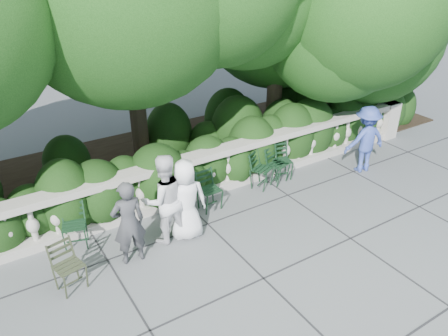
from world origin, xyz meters
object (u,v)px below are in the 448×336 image
person_woman_grey (129,223)px  person_casual_man (164,199)px  chair_c (214,212)px  person_older_blue (365,139)px  chair_f (283,181)px  chair_e (282,184)px  chair_weathered (78,293)px  person_businessman (186,200)px  chair_d (267,189)px  chair_b (78,251)px

person_woman_grey → person_casual_man: bearing=-160.6°
chair_c → person_older_blue: bearing=-7.4°
chair_f → person_woman_grey: 4.08m
chair_e → chair_weathered: same height
chair_f → chair_weathered: size_ratio=1.00×
person_businessman → chair_d: bearing=-148.1°
chair_weathered → person_casual_man: bearing=2.7°
person_businessman → person_woman_grey: person_businessman is taller
chair_d → chair_weathered: bearing=166.7°
person_woman_grey → chair_b: bearing=-42.2°
chair_c → person_casual_man: 1.49m
chair_d → person_businessman: 2.49m
chair_f → chair_weathered: bearing=-154.1°
chair_b → chair_d: bearing=16.7°
chair_weathered → chair_c: bearing=2.1°
chair_f → person_casual_man: person_casual_man is taller
chair_e → person_older_blue: size_ratio=0.53×
person_businessman → person_casual_man: size_ratio=0.91×
person_woman_grey → chair_weathered: bearing=18.5°
chair_b → person_businessman: person_businessman is taller
chair_b → chair_weathered: (-0.29, -1.04, 0.00)m
chair_weathered → person_casual_man: (1.79, 0.51, 0.85)m
chair_d → person_casual_man: 2.82m
chair_b → chair_d: same height
chair_d → person_older_blue: bearing=-37.0°
chair_b → person_older_blue: (6.58, -0.55, 0.79)m
chair_b → person_woman_grey: (0.74, -0.75, 0.77)m
person_casual_man → person_older_blue: 5.08m
chair_f → chair_c: bearing=-159.3°
chair_c → person_older_blue: person_older_blue is taller
chair_f → person_older_blue: 2.14m
chair_weathered → person_woman_grey: bearing=2.3°
person_casual_man → chair_d: bearing=-165.9°
chair_e → person_casual_man: bearing=171.6°
chair_weathered → person_businessman: person_businessman is taller
person_businessman → person_woman_grey: 1.12m
chair_b → person_businessman: 2.12m
chair_e → person_woman_grey: size_ratio=0.55×
person_older_blue → chair_d: bearing=-0.2°
person_woman_grey → person_businessman: bearing=-171.3°
chair_f → person_woman_grey: bearing=-155.0°
chair_f → person_casual_man: bearing=-156.4°
chair_e → chair_weathered: 4.93m
chair_b → chair_c: (2.69, -0.22, 0.00)m
chair_d → chair_e: 0.40m
chair_f → person_woman_grey: person_woman_grey is taller
person_casual_man → chair_weathered: bearing=20.2°
person_woman_grey → person_casual_man: person_casual_man is taller
chair_weathered → chair_f: bearing=-1.4°
chair_b → chair_weathered: size_ratio=1.00×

